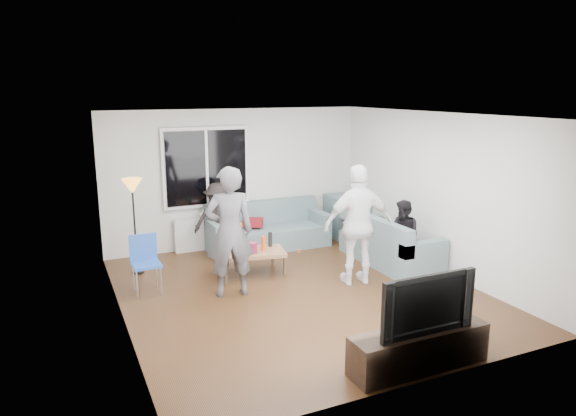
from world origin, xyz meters
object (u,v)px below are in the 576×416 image
coffee_table (250,263)px  tv_console (419,349)px  side_chair (146,265)px  floor_lamp (135,227)px  player_right (359,225)px  spectator_back (218,219)px  sofa_right_section (390,239)px  player_left (230,232)px  sofa_back_section (268,226)px  television (422,301)px  spectator_right (404,235)px

coffee_table → tv_console: size_ratio=0.69×
side_chair → floor_lamp: bearing=88.9°
player_right → spectator_back: bearing=-46.1°
coffee_table → spectator_back: spectator_back is taller
sofa_right_section → spectator_back: spectator_back is taller
side_chair → player_right: bearing=-17.9°
sofa_right_section → player_right: player_right is taller
coffee_table → tv_console: 3.56m
coffee_table → floor_lamp: floor_lamp is taller
spectator_back → player_left: bearing=-88.5°
sofa_back_section → spectator_back: bearing=178.2°
side_chair → player_right: (3.05, -0.92, 0.50)m
tv_console → television: (0.00, 0.00, 0.55)m
spectator_right → spectator_back: spectator_back is taller
coffee_table → sofa_right_section: bearing=-10.2°
tv_console → player_left: bearing=112.8°
player_left → sofa_back_section: bearing=-117.3°
sofa_back_section → player_right: (0.56, -2.30, 0.50)m
player_left → television: 3.07m
spectator_back → floor_lamp: bearing=-149.9°
sofa_back_section → player_left: bearing=-125.6°
side_chair → television: television is taller
sofa_right_section → floor_lamp: floor_lamp is taller
television → sofa_right_section: bearing=59.9°
spectator_back → television: size_ratio=1.15×
spectator_back → television: spectator_back is taller
floor_lamp → player_right: bearing=-31.6°
sofa_back_section → floor_lamp: (-2.49, -0.42, 0.36)m
spectator_right → spectator_back: size_ratio=0.89×
sofa_back_section → floor_lamp: bearing=-170.4°
side_chair → television: bearing=-57.1°
player_right → tv_console: (-0.76, -2.47, -0.71)m
floor_lamp → spectator_right: (4.07, -1.65, -0.19)m
spectator_right → tv_console: bearing=-44.0°
sofa_back_section → coffee_table: (-0.83, -1.27, -0.22)m
coffee_table → television: 3.61m
coffee_table → tv_console: tv_console is taller
sofa_right_section → spectator_back: bearing=55.8°
sofa_back_section → player_left: (-1.39, -1.94, 0.53)m
spectator_right → tv_console: 3.25m
coffee_table → player_left: player_left is taller
tv_console → television: size_ratio=1.39×
coffee_table → player_right: player_right is taller
sofa_back_section → sofa_right_section: 2.32m
sofa_back_section → spectator_right: (1.58, -2.07, 0.16)m
spectator_back → coffee_table: bearing=-70.4°
floor_lamp → tv_console: (2.29, -4.35, -0.56)m
side_chair → spectator_back: (1.52, 1.41, 0.23)m
player_left → tv_console: size_ratio=1.19×
player_right → television: player_right is taller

